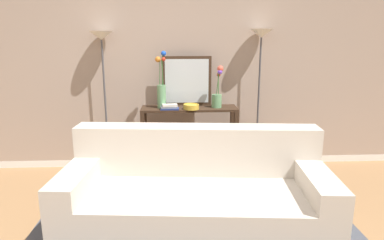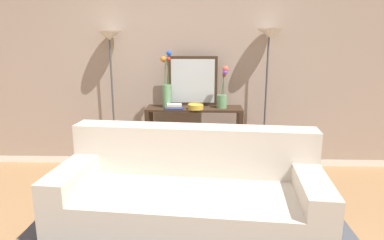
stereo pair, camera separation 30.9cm
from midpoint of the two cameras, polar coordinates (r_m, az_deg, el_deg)
name	(u,v)px [view 1 (the left image)]	position (r m, az deg, el deg)	size (l,w,h in m)	color
back_wall	(164,53)	(4.50, -6.77, 11.01)	(12.00, 0.15, 3.00)	white
area_rug	(196,237)	(3.13, -2.24, -18.95)	(2.92, 1.87, 0.01)	#474C56
couch	(196,196)	(3.13, -2.23, -12.65)	(2.36, 1.18, 0.88)	beige
console_table	(189,129)	(4.26, -2.54, -1.56)	(1.17, 0.35, 0.86)	#382619
floor_lamp_left	(103,63)	(4.38, -16.60, 9.03)	(0.28, 0.28, 1.76)	#4C4C51
floor_lamp_right	(260,61)	(4.36, 9.29, 9.69)	(0.28, 0.28, 1.79)	#4C4C51
wall_mirror	(187,81)	(4.29, -2.94, 6.48)	(0.61, 0.02, 0.61)	#382619
vase_tall_flowers	(161,89)	(4.16, -7.24, 5.07)	(0.13, 0.11, 0.68)	#669E6B
vase_short_flowers	(217,94)	(4.17, 2.12, 4.32)	(0.13, 0.12, 0.51)	#669E6B
fruit_bowl	(191,107)	(4.09, -2.31, 2.24)	(0.19, 0.19, 0.06)	gold
book_stack	(170,107)	(4.09, -5.92, 2.14)	(0.22, 0.14, 0.06)	navy
book_row_under_console	(166,169)	(4.43, -6.41, -8.13)	(0.35, 0.16, 0.13)	navy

